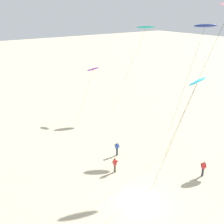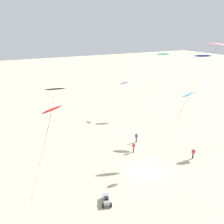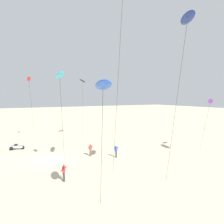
{
  "view_description": "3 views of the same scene",
  "coord_description": "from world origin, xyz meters",
  "px_view_note": "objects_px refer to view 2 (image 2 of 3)",
  "views": [
    {
      "loc": [
        -13.54,
        -14.75,
        16.08
      ],
      "look_at": [
        1.21,
        5.9,
        6.37
      ],
      "focal_mm": 44.65,
      "sensor_mm": 36.0,
      "label": 1
    },
    {
      "loc": [
        -17.09,
        -22.25,
        18.52
      ],
      "look_at": [
        -1.03,
        8.47,
        5.98
      ],
      "focal_mm": 37.91,
      "sensor_mm": 36.0,
      "label": 2
    },
    {
      "loc": [
        27.48,
        -6.45,
        8.01
      ],
      "look_at": [
        -2.07,
        10.18,
        5.53
      ],
      "focal_mm": 35.22,
      "sensor_mm": 36.0,
      "label": 3
    }
  ],
  "objects_px": {
    "kite_red": "(51,111)",
    "kite_flyer_furthest": "(193,153)",
    "kite_flyer_middle": "(134,147)",
    "kite_black": "(55,90)",
    "kite_flyer_nearest": "(136,138)",
    "beach_buggy": "(106,200)",
    "kite_purple": "(124,83)",
    "kite_pink": "(217,45)",
    "kite_cyan": "(188,95)",
    "kite_navy": "(203,56)",
    "kite_teal": "(163,54)"
  },
  "relations": [
    {
      "from": "kite_black",
      "to": "beach_buggy",
      "type": "height_order",
      "value": "kite_black"
    },
    {
      "from": "kite_flyer_nearest",
      "to": "beach_buggy",
      "type": "relative_size",
      "value": 0.79
    },
    {
      "from": "kite_teal",
      "to": "kite_flyer_furthest",
      "type": "distance_m",
      "value": 24.14
    },
    {
      "from": "kite_teal",
      "to": "kite_pink",
      "type": "relative_size",
      "value": 0.81
    },
    {
      "from": "kite_teal",
      "to": "kite_cyan",
      "type": "height_order",
      "value": "kite_teal"
    },
    {
      "from": "kite_black",
      "to": "kite_flyer_nearest",
      "type": "relative_size",
      "value": 6.65
    },
    {
      "from": "kite_cyan",
      "to": "kite_black",
      "type": "relative_size",
      "value": 0.95
    },
    {
      "from": "kite_purple",
      "to": "kite_pink",
      "type": "xyz_separation_m",
      "value": [
        5.48,
        -17.68,
        8.75
      ]
    },
    {
      "from": "kite_flyer_middle",
      "to": "kite_purple",
      "type": "bearing_deg",
      "value": 65.53
    },
    {
      "from": "kite_pink",
      "to": "kite_red",
      "type": "distance_m",
      "value": 26.27
    },
    {
      "from": "kite_purple",
      "to": "kite_navy",
      "type": "bearing_deg",
      "value": -60.17
    },
    {
      "from": "kite_red",
      "to": "kite_flyer_furthest",
      "type": "relative_size",
      "value": 6.84
    },
    {
      "from": "kite_black",
      "to": "kite_cyan",
      "type": "bearing_deg",
      "value": -29.03
    },
    {
      "from": "kite_cyan",
      "to": "kite_flyer_furthest",
      "type": "distance_m",
      "value": 9.29
    },
    {
      "from": "kite_flyer_furthest",
      "to": "kite_flyer_nearest",
      "type": "bearing_deg",
      "value": 118.57
    },
    {
      "from": "kite_teal",
      "to": "beach_buggy",
      "type": "distance_m",
      "value": 34.76
    },
    {
      "from": "kite_black",
      "to": "beach_buggy",
      "type": "distance_m",
      "value": 15.43
    },
    {
      "from": "kite_cyan",
      "to": "kite_black",
      "type": "bearing_deg",
      "value": 150.97
    },
    {
      "from": "kite_red",
      "to": "beach_buggy",
      "type": "relative_size",
      "value": 5.38
    },
    {
      "from": "kite_teal",
      "to": "kite_cyan",
      "type": "relative_size",
      "value": 1.27
    },
    {
      "from": "kite_black",
      "to": "kite_flyer_furthest",
      "type": "xyz_separation_m",
      "value": [
        17.49,
        -8.95,
        -9.74
      ]
    },
    {
      "from": "kite_cyan",
      "to": "kite_teal",
      "type": "bearing_deg",
      "value": 60.1
    },
    {
      "from": "kite_cyan",
      "to": "kite_flyer_nearest",
      "type": "bearing_deg",
      "value": 107.63
    },
    {
      "from": "kite_flyer_middle",
      "to": "kite_pink",
      "type": "bearing_deg",
      "value": -12.32
    },
    {
      "from": "kite_red",
      "to": "beach_buggy",
      "type": "xyz_separation_m",
      "value": [
        4.52,
        -2.69,
        -10.39
      ]
    },
    {
      "from": "beach_buggy",
      "to": "kite_navy",
      "type": "bearing_deg",
      "value": 22.98
    },
    {
      "from": "kite_flyer_middle",
      "to": "kite_black",
      "type": "bearing_deg",
      "value": 163.07
    },
    {
      "from": "kite_navy",
      "to": "kite_flyer_nearest",
      "type": "relative_size",
      "value": 8.49
    },
    {
      "from": "kite_pink",
      "to": "kite_flyer_middle",
      "type": "distance_m",
      "value": 19.64
    },
    {
      "from": "kite_purple",
      "to": "kite_cyan",
      "type": "bearing_deg",
      "value": -95.71
    },
    {
      "from": "kite_black",
      "to": "kite_red",
      "type": "relative_size",
      "value": 0.97
    },
    {
      "from": "kite_navy",
      "to": "beach_buggy",
      "type": "height_order",
      "value": "kite_navy"
    },
    {
      "from": "kite_purple",
      "to": "kite_flyer_furthest",
      "type": "relative_size",
      "value": 4.66
    },
    {
      "from": "kite_navy",
      "to": "kite_red",
      "type": "bearing_deg",
      "value": -165.53
    },
    {
      "from": "kite_cyan",
      "to": "kite_red",
      "type": "distance_m",
      "value": 18.11
    },
    {
      "from": "kite_black",
      "to": "kite_flyer_middle",
      "type": "relative_size",
      "value": 6.65
    },
    {
      "from": "kite_teal",
      "to": "kite_black",
      "type": "bearing_deg",
      "value": -158.99
    },
    {
      "from": "kite_flyer_furthest",
      "to": "beach_buggy",
      "type": "xyz_separation_m",
      "value": [
        -15.57,
        -2.46,
        -0.46
      ]
    },
    {
      "from": "beach_buggy",
      "to": "kite_purple",
      "type": "bearing_deg",
      "value": 56.02
    },
    {
      "from": "kite_red",
      "to": "kite_purple",
      "type": "bearing_deg",
      "value": 45.47
    },
    {
      "from": "kite_flyer_middle",
      "to": "kite_flyer_furthest",
      "type": "height_order",
      "value": "same"
    },
    {
      "from": "kite_teal",
      "to": "kite_cyan",
      "type": "distance_m",
      "value": 21.73
    },
    {
      "from": "kite_cyan",
      "to": "kite_flyer_nearest",
      "type": "height_order",
      "value": "kite_cyan"
    },
    {
      "from": "kite_cyan",
      "to": "kite_flyer_furthest",
      "type": "bearing_deg",
      "value": -10.0
    },
    {
      "from": "kite_pink",
      "to": "kite_flyer_nearest",
      "type": "xyz_separation_m",
      "value": [
        -10.06,
        5.35,
        -15.07
      ]
    },
    {
      "from": "kite_purple",
      "to": "beach_buggy",
      "type": "distance_m",
      "value": 28.73
    },
    {
      "from": "kite_purple",
      "to": "beach_buggy",
      "type": "height_order",
      "value": "kite_purple"
    },
    {
      "from": "kite_teal",
      "to": "kite_red",
      "type": "height_order",
      "value": "kite_teal"
    },
    {
      "from": "kite_purple",
      "to": "kite_pink",
      "type": "relative_size",
      "value": 0.47
    },
    {
      "from": "kite_pink",
      "to": "kite_flyer_middle",
      "type": "xyz_separation_m",
      "value": [
        -12.31,
        2.69,
        -15.07
      ]
    }
  ]
}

